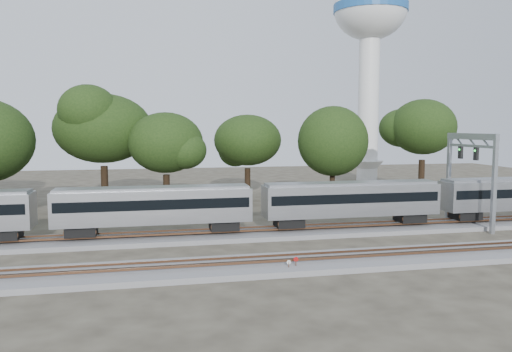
% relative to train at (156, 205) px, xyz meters
% --- Properties ---
extents(ground, '(160.00, 160.00, 0.00)m').
position_rel_train_xyz_m(ground, '(2.64, -6.00, -3.06)').
color(ground, '#383328').
rests_on(ground, ground).
extents(track_far, '(160.00, 5.00, 0.73)m').
position_rel_train_xyz_m(track_far, '(2.64, 0.00, -2.86)').
color(track_far, slate).
rests_on(track_far, ground).
extents(track_near, '(160.00, 5.00, 0.73)m').
position_rel_train_xyz_m(track_near, '(2.64, -10.00, -2.86)').
color(track_near, slate).
rests_on(track_near, ground).
extents(train, '(85.31, 2.93, 4.33)m').
position_rel_train_xyz_m(train, '(0.00, 0.00, 0.00)').
color(train, '#B7BABF').
rests_on(train, ground).
extents(switch_stand_red, '(0.32, 0.07, 1.00)m').
position_rel_train_xyz_m(switch_stand_red, '(9.01, -11.21, -2.42)').
color(switch_stand_red, '#512D19').
rests_on(switch_stand_red, ground).
extents(switch_stand_white, '(0.28, 0.07, 0.89)m').
position_rel_train_xyz_m(switch_stand_white, '(8.44, -11.48, -2.49)').
color(switch_stand_white, '#512D19').
rests_on(switch_stand_white, ground).
extents(switch_lever, '(0.52, 0.33, 0.30)m').
position_rel_train_xyz_m(switch_lever, '(7.28, -11.70, -2.91)').
color(switch_lever, '#512D19').
rests_on(switch_lever, ground).
extents(water_tower, '(12.74, 12.74, 35.28)m').
position_rel_train_xyz_m(water_tower, '(37.36, 40.02, 23.07)').
color(water_tower, silver).
rests_on(water_tower, ground).
extents(signal_gantry, '(0.63, 7.41, 9.01)m').
position_rel_train_xyz_m(signal_gantry, '(29.74, 0.00, 3.51)').
color(signal_gantry, gray).
rests_on(signal_gantry, ground).
extents(tree_3, '(9.58, 9.58, 13.51)m').
position_rel_train_xyz_m(tree_3, '(-5.68, 17.75, 6.35)').
color(tree_3, black).
rests_on(tree_3, ground).
extents(tree_4, '(7.96, 7.96, 11.22)m').
position_rel_train_xyz_m(tree_4, '(1.34, 14.59, 4.75)').
color(tree_4, black).
rests_on(tree_4, ground).
extents(tree_5, '(8.02, 8.02, 11.30)m').
position_rel_train_xyz_m(tree_5, '(11.95, 20.92, 4.80)').
color(tree_5, black).
rests_on(tree_5, ground).
extents(tree_6, '(8.08, 8.08, 11.39)m').
position_rel_train_xyz_m(tree_6, '(20.61, 12.92, 4.86)').
color(tree_6, black).
rests_on(tree_6, ground).
extents(tree_7, '(9.75, 9.75, 13.74)m').
position_rel_train_xyz_m(tree_7, '(35.58, 18.71, 6.51)').
color(tree_7, black).
rests_on(tree_7, ground).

